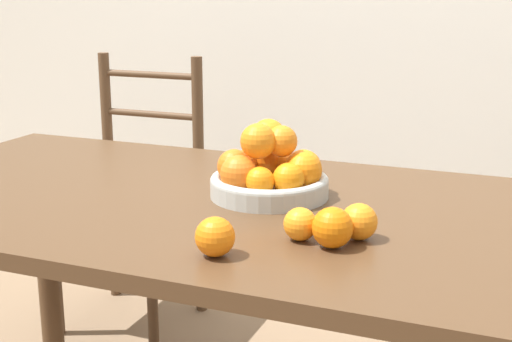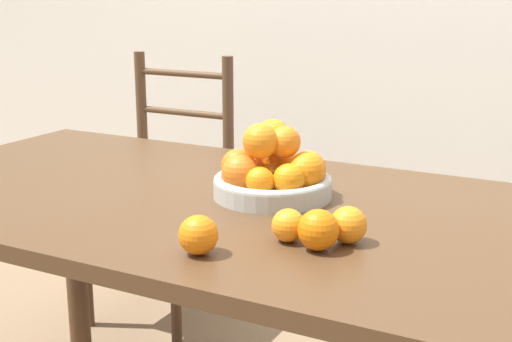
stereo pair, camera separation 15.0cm
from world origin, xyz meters
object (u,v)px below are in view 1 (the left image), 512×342
object	(u,v)px
orange_loose_1	(215,237)
orange_loose_3	(300,224)
fruit_bowl	(270,172)
orange_loose_2	(359,222)
chair_left	(134,199)
orange_loose_0	(332,228)

from	to	relation	value
orange_loose_1	orange_loose_3	size ratio (longest dim) A/B	1.13
orange_loose_3	orange_loose_1	bearing A→B (deg)	-130.35
fruit_bowl	orange_loose_3	size ratio (longest dim) A/B	4.24
orange_loose_1	orange_loose_2	xyz separation A→B (m)	(0.21, 0.18, -0.00)
orange_loose_3	chair_left	xyz separation A→B (m)	(-0.92, 0.90, -0.31)
orange_loose_0	orange_loose_1	size ratio (longest dim) A/B	1.06
orange_loose_0	orange_loose_2	xyz separation A→B (m)	(0.03, 0.06, -0.00)
orange_loose_2	orange_loose_3	distance (m)	0.11
orange_loose_1	chair_left	bearing A→B (deg)	128.11
orange_loose_2	fruit_bowl	bearing A→B (deg)	141.69
orange_loose_2	orange_loose_3	world-z (taller)	orange_loose_2
fruit_bowl	chair_left	size ratio (longest dim) A/B	0.28
fruit_bowl	orange_loose_1	xyz separation A→B (m)	(0.04, -0.38, -0.02)
orange_loose_0	chair_left	world-z (taller)	chair_left
fruit_bowl	orange_loose_3	world-z (taller)	fruit_bowl
orange_loose_0	orange_loose_2	world-z (taller)	orange_loose_0
orange_loose_0	orange_loose_1	bearing A→B (deg)	-146.49
fruit_bowl	orange_loose_2	bearing A→B (deg)	-38.31
fruit_bowl	chair_left	xyz separation A→B (m)	(-0.77, 0.66, -0.33)
orange_loose_0	orange_loose_3	xyz separation A→B (m)	(-0.07, 0.01, -0.01)
orange_loose_2	chair_left	xyz separation A→B (m)	(-1.02, 0.86, -0.31)
orange_loose_3	orange_loose_2	bearing A→B (deg)	24.07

